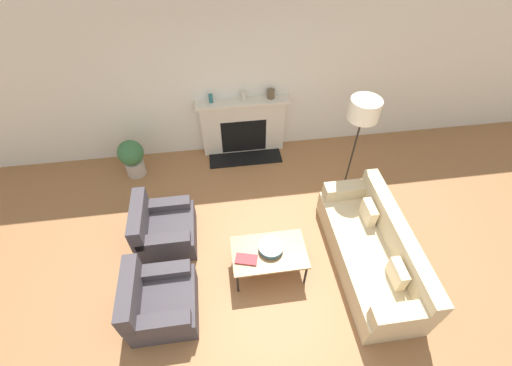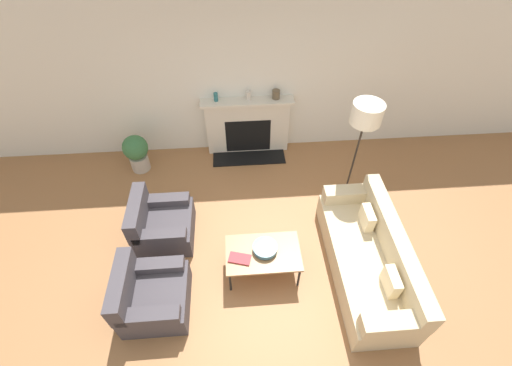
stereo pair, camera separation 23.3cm
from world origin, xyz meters
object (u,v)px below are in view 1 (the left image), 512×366
object	(u,v)px
book	(246,259)
mantel_vase_center_right	(271,94)
armchair_far	(163,229)
potted_plant	(132,157)
bowl	(271,247)
couch	(373,251)
floor_lamp	(363,114)
armchair_near	(158,302)
fireplace	(243,127)
coffee_table	(269,253)
mantel_vase_left	(211,98)
mantel_vase_center_left	(244,96)

from	to	relation	value
book	mantel_vase_center_right	size ratio (longest dim) A/B	2.07
armchair_far	potted_plant	bearing A→B (deg)	20.58
bowl	couch	bearing A→B (deg)	-5.22
book	mantel_vase_center_right	distance (m)	2.90
floor_lamp	armchair_far	bearing A→B (deg)	-168.20
book	floor_lamp	distance (m)	2.55
armchair_near	mantel_vase_center_right	xyz separation A→B (m)	(1.89, 3.05, 0.89)
armchair_near	potted_plant	bearing A→B (deg)	12.28
fireplace	bowl	distance (m)	2.59
potted_plant	armchair_far	bearing A→B (deg)	-69.42
book	potted_plant	bearing A→B (deg)	142.17
coffee_table	mantel_vase_center_right	distance (m)	2.77
couch	mantel_vase_left	world-z (taller)	mantel_vase_left
armchair_far	mantel_vase_left	bearing A→B (deg)	-24.23
couch	coffee_table	size ratio (longest dim) A/B	2.18
armchair_far	mantel_vase_center_right	world-z (taller)	mantel_vase_center_right
fireplace	mantel_vase_left	bearing A→B (deg)	178.40
couch	bowl	xyz separation A→B (m)	(-1.40, 0.13, 0.20)
fireplace	mantel_vase_center_right	distance (m)	0.81
book	potted_plant	xyz separation A→B (m)	(-1.71, 2.30, -0.06)
armchair_near	book	xyz separation A→B (m)	(1.14, 0.34, 0.18)
armchair_near	mantel_vase_center_left	size ratio (longest dim) A/B	5.54
couch	book	distance (m)	1.75
floor_lamp	potted_plant	xyz separation A→B (m)	(-3.53, 0.91, -1.17)
armchair_far	mantel_vase_center_right	xyz separation A→B (m)	(1.89, 1.94, 0.89)
couch	mantel_vase_center_right	xyz separation A→B (m)	(-0.99, 2.73, 0.87)
coffee_table	potted_plant	distance (m)	3.01
fireplace	mantel_vase_center_left	size ratio (longest dim) A/B	10.75
mantel_vase_center_right	mantel_vase_center_left	bearing A→B (deg)	180.00
armchair_near	mantel_vase_center_right	size ratio (longest dim) A/B	5.44
couch	mantel_vase_center_left	world-z (taller)	mantel_vase_center_left
mantel_vase_center_right	potted_plant	xyz separation A→B (m)	(-2.47, -0.40, -0.78)
book	armchair_far	bearing A→B (deg)	161.37
mantel_vase_center_left	potted_plant	distance (m)	2.18
fireplace	armchair_near	bearing A→B (deg)	-114.78
coffee_table	fireplace	bearing A→B (deg)	91.10
fireplace	armchair_near	xyz separation A→B (m)	(-1.40, -3.03, -0.26)
armchair_far	floor_lamp	distance (m)	3.29
floor_lamp	mantel_vase_center_left	bearing A→B (deg)	139.35
couch	coffee_table	world-z (taller)	couch
bowl	armchair_near	bearing A→B (deg)	-163.18
armchair_near	fireplace	bearing A→B (deg)	-24.78
mantel_vase_left	floor_lamp	bearing A→B (deg)	-32.24
bowl	armchair_far	bearing A→B (deg)	155.79
armchair_far	potted_plant	world-z (taller)	armchair_far
mantel_vase_left	potted_plant	distance (m)	1.69
armchair_far	bowl	world-z (taller)	armchair_far
armchair_far	mantel_vase_left	world-z (taller)	mantel_vase_left
couch	potted_plant	xyz separation A→B (m)	(-3.46, 2.32, 0.10)
mantel_vase_left	mantel_vase_center_right	bearing A→B (deg)	0.00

